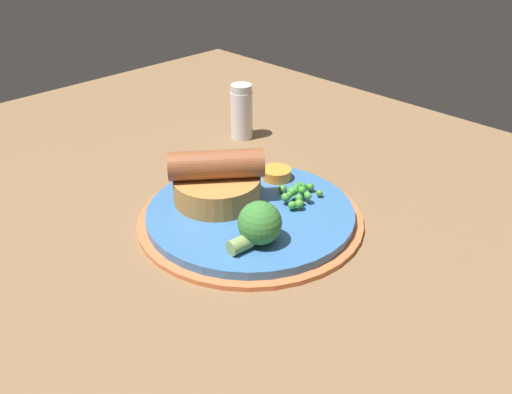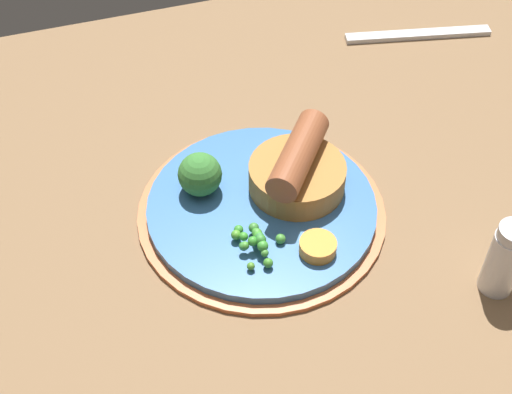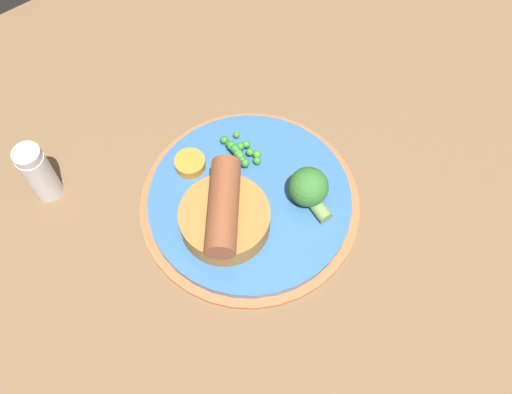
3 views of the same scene
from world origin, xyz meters
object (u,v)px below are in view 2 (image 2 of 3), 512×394
Objects in this scene: broccoli_floret_far at (200,174)px; carrot_slice_0 at (318,247)px; sausage_pudding at (297,170)px; salt_shaker at (505,259)px; dinner_plate at (262,210)px; fork at (418,35)px; pea_pile at (256,241)px.

carrot_slice_0 is at bearing 40.69° from broccoli_floret_far.
salt_shaker is (12.59, -15.44, 0.15)cm from sausage_pudding.
broccoli_floret_far is at bearing 143.19° from dinner_plate.
broccoli_floret_far is at bearing -67.57° from sausage_pudding.
sausage_pudding is 2.89× the size of carrot_slice_0.
broccoli_floret_far is (-8.77, 2.55, -0.15)cm from sausage_pudding.
fork is (27.66, 21.70, -0.27)cm from dinner_plate.
fork is 2.40× the size of salt_shaker.
salt_shaker is (13.64, -7.41, 1.71)cm from carrot_slice_0.
dinner_plate is 5.72cm from pea_pile.
salt_shaker reaches higher than dinner_plate.
fork is at bearing 38.12° from dinner_plate.
fork is (32.54, 18.05, -3.10)cm from broccoli_floret_far.
sausage_pudding is at bearing 44.51° from pea_pile.
broccoli_floret_far is 0.31× the size of fork.
carrot_slice_0 reaches higher than fork.
salt_shaker reaches higher than sausage_pudding.
fork is 37.89cm from salt_shaker.
salt_shaker is (-11.17, -36.05, 3.40)cm from fork.
dinner_plate is at bearing -35.62° from sausage_pudding.
salt_shaker is at bearing -26.69° from pea_pile.
dinner_plate is 4.17× the size of broccoli_floret_far.
sausage_pudding is 31.62cm from fork.
broccoli_floret_far is at bearing 107.11° from pea_pile.
dinner_plate is 7.63cm from carrot_slice_0.
sausage_pudding is (3.90, 1.10, 2.99)cm from dinner_plate.
pea_pile is at bearing 21.68° from broccoli_floret_far.
broccoli_floret_far is at bearing -138.71° from fork.
sausage_pudding is at bearing 129.19° from salt_shaker.
broccoli_floret_far is (-4.88, 3.65, 2.83)cm from dinner_plate.
dinner_plate is at bearing 138.97° from salt_shaker.
dinner_plate is 7.10× the size of carrot_slice_0.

